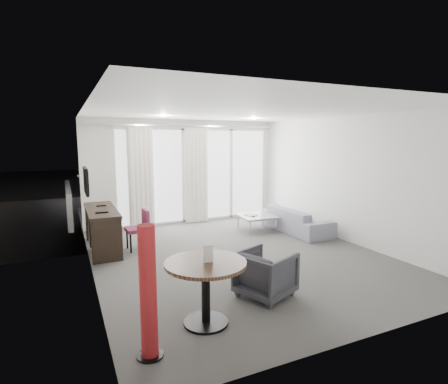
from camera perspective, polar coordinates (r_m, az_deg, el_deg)
name	(u,v)px	position (r m, az deg, el deg)	size (l,w,h in m)	color
floor	(238,255)	(6.54, 2.24, -10.29)	(5.00, 6.00, 0.00)	#4D4B48
ceiling	(238,111)	(6.21, 2.38, 13.05)	(5.00, 6.00, 0.00)	white
wall_left	(89,195)	(5.58, -21.20, -0.39)	(0.00, 6.00, 2.60)	silver
wall_right	(345,179)	(7.71, 19.11, 2.02)	(0.00, 6.00, 2.60)	silver
wall_front	(372,220)	(3.86, 23.03, -4.24)	(5.00, 0.00, 2.60)	silver
window_panel	(196,175)	(9.10, -4.58, 2.76)	(4.00, 0.02, 2.38)	white
window_frame	(196,175)	(9.09, -4.55, 2.75)	(4.10, 0.06, 2.44)	white
curtain_left	(141,178)	(8.55, -13.36, 2.18)	(0.60, 0.20, 2.38)	white
curtain_right	(196,176)	(8.93, -4.52, 2.65)	(0.60, 0.20, 2.38)	white
curtain_track	(186,126)	(8.81, -6.17, 10.69)	(4.80, 0.04, 0.04)	#B2B2B7
downlight_a	(163,116)	(7.39, -9.86, 12.13)	(0.12, 0.12, 0.02)	#FFE0B2
downlight_b	(253,119)	(8.19, 4.80, 11.86)	(0.12, 0.12, 0.02)	#FFE0B2
desk	(102,229)	(7.16, -19.26, -5.78)	(0.53, 1.71, 0.80)	black
tv	(86,181)	(7.02, -21.63, 1.71)	(0.05, 0.80, 0.50)	black
desk_chair	(137,230)	(6.97, -14.03, -6.03)	(0.42, 0.40, 0.78)	maroon
round_table	(206,293)	(4.16, -2.99, -16.12)	(0.93, 0.93, 0.75)	#402A1A
menu_card	(208,264)	(4.01, -2.57, -11.74)	(0.11, 0.02, 0.20)	white
red_lamp	(148,292)	(3.55, -12.28, -15.73)	(0.26, 0.26, 1.32)	maroon
tub_armchair	(266,274)	(4.89, 6.81, -13.11)	(0.67, 0.69, 0.62)	#313137
coffee_table	(257,223)	(8.25, 5.37, -5.03)	(0.81, 0.81, 0.36)	gray
remote	(253,216)	(8.11, 4.72, -3.97)	(0.05, 0.15, 0.02)	black
magazine	(251,215)	(8.20, 4.39, -3.82)	(0.23, 0.29, 0.02)	gray
sofa	(296,220)	(8.29, 11.74, -4.43)	(1.89, 0.74, 0.55)	gray
terrace_slab	(179,212)	(10.71, -7.31, -3.24)	(5.60, 3.00, 0.12)	#4D4D50
rattan_chair_a	(214,197)	(10.73, -1.60, -0.80)	(0.51, 0.51, 0.75)	#4B3821
rattan_chair_b	(221,191)	(11.67, -0.54, 0.11)	(0.55, 0.55, 0.81)	#4B3821
rattan_table	(239,203)	(10.40, 2.40, -1.81)	(0.49, 0.49, 0.49)	#4B3821
balustrade	(166,188)	(11.99, -9.45, 0.69)	(5.50, 0.06, 1.05)	#B2B2B7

